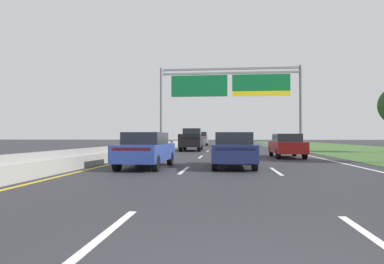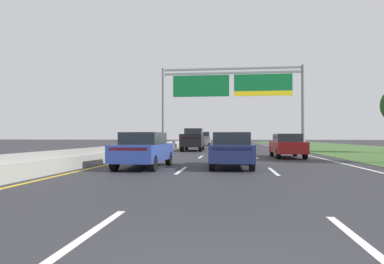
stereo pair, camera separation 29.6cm
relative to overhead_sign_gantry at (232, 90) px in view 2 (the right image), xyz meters
name	(u,v)px [view 2 (the right image)]	position (x,y,z in m)	size (l,w,h in m)	color
ground_plane	(229,149)	(-0.30, 2.86, -6.33)	(220.00, 220.00, 0.00)	#2B2B30
lane_striping	(229,149)	(-0.30, 2.40, -6.33)	(11.96, 106.00, 0.01)	white
grass_verge_right	(357,149)	(13.65, 2.86, -6.32)	(14.00, 110.00, 0.02)	#3D602D
median_barrier_concrete	(172,145)	(-6.90, 2.86, -5.98)	(0.60, 110.00, 0.85)	gray
overhead_sign_gantry	(232,90)	(0.00, 0.00, 0.00)	(15.06, 0.42, 8.83)	gray
pickup_truck_black	(193,140)	(-3.77, -3.02, -5.26)	(2.10, 5.44, 2.20)	black
car_navy_centre_lane_sedan	(232,149)	(-0.09, -20.18, -5.51)	(1.84, 4.41, 1.57)	#161E47
car_grey_left_lane_suv	(204,138)	(-4.21, 16.77, -5.23)	(1.98, 4.73, 2.11)	slate
car_white_centre_lane_sedan	(228,141)	(-0.48, 12.41, -5.51)	(1.89, 4.43, 1.57)	silver
car_blue_left_lane_sedan	(144,149)	(-3.97, -20.73, -5.51)	(1.92, 4.44, 1.57)	navy
car_red_right_lane_sedan	(287,145)	(3.58, -12.72, -5.51)	(1.86, 4.42, 1.57)	maroon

